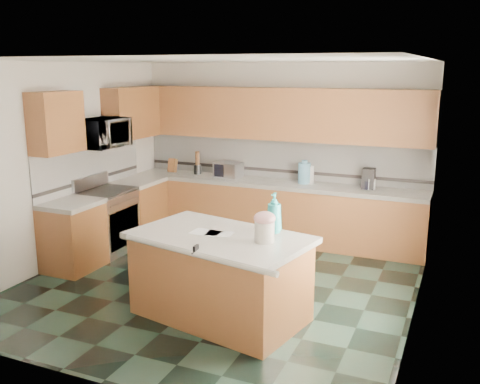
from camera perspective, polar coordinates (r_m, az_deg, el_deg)
The scene contains 52 objects.
floor at distance 6.70m, azimuth -2.39°, elevation -9.88°, with size 4.60×4.60×0.00m, color black.
ceiling at distance 6.18m, azimuth -2.64°, elevation 13.87°, with size 4.60×4.60×0.00m, color white.
wall_back at distance 8.42m, azimuth 4.36°, elevation 4.40°, with size 4.60×0.04×2.70m, color white.
wall_front at distance 4.39m, azimuth -15.77°, elevation -4.13°, with size 4.60×0.04×2.70m, color white.
wall_left at distance 7.59m, azimuth -18.53°, elevation 2.81°, with size 0.04×4.60×2.70m, color white.
wall_right at distance 5.71m, azimuth 18.96°, elevation -0.42°, with size 0.04×4.60×2.70m, color white.
back_base_cab at distance 8.31m, azimuth 3.54°, elevation -2.18°, with size 4.60×0.60×0.86m, color #4A2912.
back_countertop at distance 8.21m, azimuth 3.58°, elevation 0.92°, with size 4.60×0.64×0.06m, color white.
back_upper_cab at distance 8.18m, azimuth 4.01°, elevation 8.31°, with size 4.60×0.33×0.78m, color #4A2912.
back_backsplash at distance 8.41m, azimuth 4.28°, elevation 3.60°, with size 4.60×0.02×0.63m, color silver.
back_accent_band at distance 8.44m, azimuth 4.24°, elevation 2.28°, with size 4.60×0.01×0.05m, color black.
left_base_cab_rear at distance 8.58m, azimuth -10.79°, elevation -1.91°, with size 0.60×0.82×0.86m, color #4A2912.
left_counter_rear at distance 8.48m, azimuth -10.92°, elevation 1.10°, with size 0.64×0.82×0.06m, color white.
left_base_cab_front at distance 7.42m, azimuth -17.38°, elevation -4.67°, with size 0.60×0.72×0.86m, color #4A2912.
left_counter_front at distance 7.30m, azimuth -17.63°, elevation -1.22°, with size 0.64×0.72×0.06m, color white.
left_backsplash at distance 8.00m, azimuth -15.70°, elevation 2.66°, with size 0.02×2.30×0.63m, color silver.
left_accent_band at distance 8.03m, azimuth -15.58°, elevation 1.28°, with size 0.01×2.30×0.05m, color black.
left_upper_cab_rear at distance 8.51m, azimuth -11.48°, elevation 8.27°, with size 0.33×1.09×0.78m, color #4A2912.
left_upper_cab_front at distance 7.21m, azimuth -19.02°, elevation 7.01°, with size 0.33×0.72×0.78m, color #4A2912.
range_body at distance 7.96m, azimuth -13.95°, elevation -3.17°, with size 0.60×0.76×0.88m, color #B7B7BC.
range_oven_door at distance 7.81m, azimuth -12.23°, elevation -3.71°, with size 0.02×0.68×0.55m, color black.
range_cooktop at distance 7.85m, azimuth -14.13°, elevation 0.06°, with size 0.62×0.78×0.04m, color black.
range_handle at distance 7.69m, azimuth -12.18°, elevation -1.02°, with size 0.02×0.02×0.66m, color #B7B7BC.
range_backguard at distance 7.98m, azimuth -15.67°, elevation 1.06°, with size 0.06×0.76×0.18m, color #B7B7BC.
microwave at distance 7.71m, azimuth -14.48°, elevation 6.10°, with size 0.73×0.50×0.41m, color #B7B7BC.
island_base at distance 5.75m, azimuth -2.14°, elevation -9.25°, with size 1.73×0.99×0.86m, color #4A2912.
island_top at distance 5.59m, azimuth -2.18°, elevation -4.88°, with size 1.83×1.09×0.06m, color white.
island_bullnose at distance 5.13m, azimuth -4.80°, elevation -6.59°, with size 0.06×0.06×1.83m, color white.
treat_jar at distance 5.34m, azimuth 2.63°, elevation -4.24°, with size 0.20×0.20×0.21m, color silver.
treat_jar_lid at distance 5.30m, azimuth 2.65°, elevation -2.81°, with size 0.22×0.22×0.14m, color #CC8F93.
treat_jar_knob at distance 5.29m, azimuth 2.65°, elevation -2.32°, with size 0.02×0.02×0.07m, color tan.
treat_jar_knob_end_l at distance 5.30m, azimuth 2.29°, elevation -2.28°, with size 0.04×0.04×0.04m, color tan.
treat_jar_knob_end_r at distance 5.28m, azimuth 3.02°, elevation -2.36°, with size 0.04×0.04×0.04m, color tan.
soap_bottle_island at distance 5.62m, azimuth 3.67°, elevation -2.23°, with size 0.16×0.17×0.43m, color teal.
paper_sheet_a at distance 5.62m, azimuth -2.20°, elevation -4.44°, with size 0.28×0.21×0.00m, color white.
paper_sheet_b at distance 5.67m, azimuth -3.69°, elevation -4.32°, with size 0.31×0.23×0.00m, color white.
clamp_body at distance 5.14m, azimuth -4.73°, elevation -6.10°, with size 0.03×0.09×0.08m, color black.
clamp_handle at distance 5.10m, azimuth -5.00°, elevation -6.48°, with size 0.01×0.01×0.06m, color black.
knife_block at distance 8.97m, azimuth -7.20°, elevation 2.82°, with size 0.12×0.10×0.23m, color #472814.
utensil_crock at distance 8.79m, azimuth -4.55°, elevation 2.42°, with size 0.12×0.12×0.15m, color black.
utensil_bundle at distance 8.76m, azimuth -4.57°, elevation 3.63°, with size 0.07×0.07×0.22m, color #472814.
toaster_oven at distance 8.51m, azimuth -1.25°, elevation 2.41°, with size 0.41×0.28×0.24m, color #B7B7BC.
toaster_oven_door at distance 8.39m, azimuth -1.62°, elevation 2.25°, with size 0.37×0.01×0.20m, color black.
paper_towel at distance 8.10m, azimuth 7.48°, elevation 1.83°, with size 0.12×0.12×0.26m, color white.
paper_towel_base at distance 8.13m, azimuth 7.45°, elevation 0.99°, with size 0.17×0.17×0.01m, color #B7B7BC.
water_jug at distance 8.08m, azimuth 6.88°, elevation 2.00°, with size 0.19×0.19×0.31m, color #6AAFD5.
water_jug_neck at distance 8.05m, azimuth 6.91°, elevation 3.23°, with size 0.09×0.09×0.04m, color #6AAFD5.
coffee_maker at distance 7.90m, azimuth 13.56°, elevation 1.41°, with size 0.17×0.19×0.29m, color black.
coffee_carafe at distance 7.87m, azimuth 13.47°, elevation 0.74°, with size 0.12×0.12×0.12m, color black.
soap_bottle_back at distance 7.87m, azimuth 13.77°, elevation 1.13°, with size 0.11×0.11×0.23m, color white.
soap_back_cap at distance 7.84m, azimuth 13.82°, elevation 2.07°, with size 0.02×0.02×0.03m, color red.
window_light_proxy at distance 5.49m, azimuth 18.59°, elevation 0.69°, with size 0.02×1.40×1.10m, color white.
Camera 1 is at (2.69, -5.56, 2.61)m, focal length 40.00 mm.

